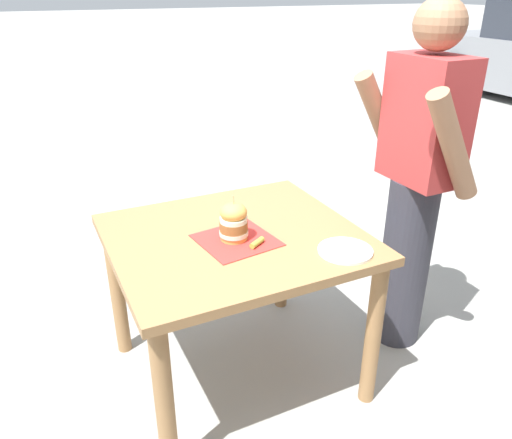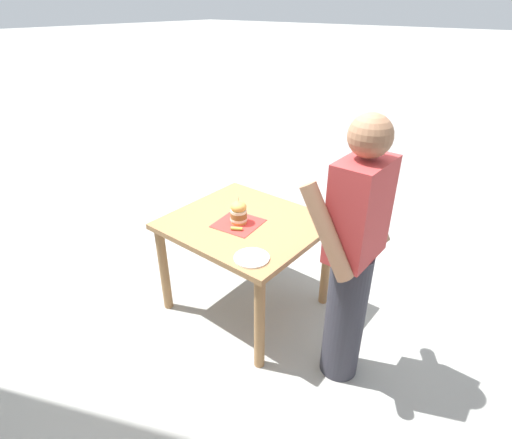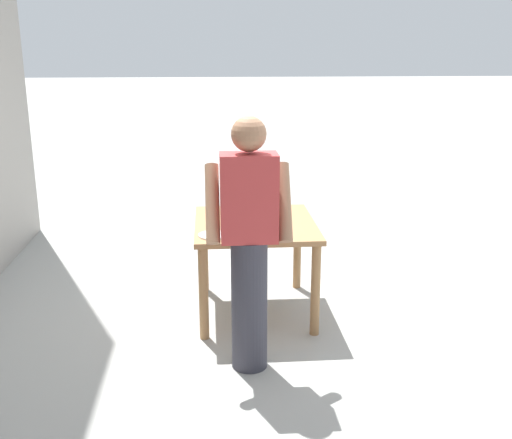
{
  "view_description": "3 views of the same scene",
  "coord_description": "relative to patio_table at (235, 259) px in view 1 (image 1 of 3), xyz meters",
  "views": [
    {
      "loc": [
        1.75,
        -0.74,
        1.73
      ],
      "look_at": [
        0.0,
        0.1,
        0.81
      ],
      "focal_mm": 35.0,
      "sensor_mm": 36.0,
      "label": 1
    },
    {
      "loc": [
        1.89,
        1.63,
        2.14
      ],
      "look_at": [
        0.0,
        0.1,
        0.81
      ],
      "focal_mm": 28.0,
      "sensor_mm": 36.0,
      "label": 2
    },
    {
      "loc": [
        0.35,
        4.53,
        2.09
      ],
      "look_at": [
        0.0,
        0.1,
        0.81
      ],
      "focal_mm": 42.0,
      "sensor_mm": 36.0,
      "label": 3
    }
  ],
  "objects": [
    {
      "name": "patio_table",
      "position": [
        0.0,
        0.0,
        0.0
      ],
      "size": [
        0.95,
        1.04,
        0.76
      ],
      "color": "#9E7247",
      "rests_on": "ground"
    },
    {
      "name": "side_plate_with_forks",
      "position": [
        0.33,
        0.34,
        0.13
      ],
      "size": [
        0.22,
        0.22,
        0.02
      ],
      "color": "white",
      "rests_on": "patio_table"
    },
    {
      "name": "diner_across_table",
      "position": [
        0.11,
        0.88,
        0.25
      ],
      "size": [
        0.55,
        0.35,
        1.69
      ],
      "color": "#33333D",
      "rests_on": "ground"
    },
    {
      "name": "pickle_spear",
      "position": [
        0.14,
        0.04,
        0.14
      ],
      "size": [
        0.06,
        0.08,
        0.02
      ],
      "primitive_type": "cylinder",
      "rotation": [
        0.0,
        1.57,
        2.12
      ],
      "color": "#8EA83D",
      "rests_on": "serving_paper"
    },
    {
      "name": "sandwich",
      "position": [
        0.04,
        -0.02,
        0.2
      ],
      "size": [
        0.12,
        0.12,
        0.2
      ],
      "color": "gold",
      "rests_on": "serving_paper"
    },
    {
      "name": "ground_plane",
      "position": [
        0.0,
        0.0,
        -0.64
      ],
      "size": [
        80.0,
        80.0,
        0.0
      ],
      "primitive_type": "plane",
      "color": "#9E9E99"
    },
    {
      "name": "serving_paper",
      "position": [
        0.05,
        -0.02,
        0.12
      ],
      "size": [
        0.33,
        0.33,
        0.0
      ],
      "primitive_type": "cube",
      "rotation": [
        0.0,
        0.0,
        0.13
      ],
      "color": "red",
      "rests_on": "patio_table"
    }
  ]
}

